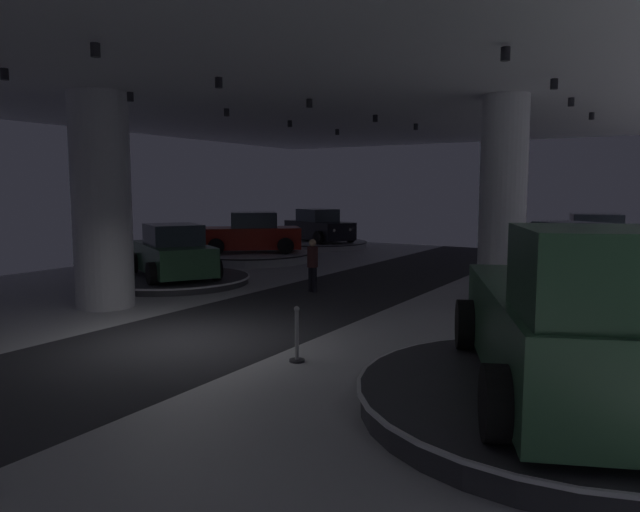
# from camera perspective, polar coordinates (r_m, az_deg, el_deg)

# --- Properties ---
(ground) EXTENTS (24.00, 44.00, 0.06)m
(ground) POSITION_cam_1_polar(r_m,az_deg,el_deg) (12.27, -13.52, -8.23)
(ground) COLOR #B2B2B7
(ceiling_with_spotlights) EXTENTS (24.00, 44.00, 0.39)m
(ceiling_with_spotlights) POSITION_cam_1_polar(r_m,az_deg,el_deg) (12.13, -14.25, 18.16)
(ceiling_with_spotlights) COLOR silver
(column_right) EXTENTS (1.22, 1.22, 5.50)m
(column_right) POSITION_cam_1_polar(r_m,az_deg,el_deg) (16.32, 17.36, 5.13)
(column_right) COLOR silver
(column_right) RESTS_ON ground
(column_left) EXTENTS (1.48, 1.48, 5.50)m
(column_left) POSITION_cam_1_polar(r_m,az_deg,el_deg) (16.12, -20.49, 5.00)
(column_left) COLOR silver
(column_left) RESTS_ON ground
(display_platform_far_right) EXTENTS (5.35, 5.35, 0.30)m
(display_platform_far_right) POSITION_cam_1_polar(r_m,az_deg,el_deg) (20.55, 23.40, -2.11)
(display_platform_far_right) COLOR #333338
(display_platform_far_right) RESTS_ON ground
(display_car_far_right) EXTENTS (4.49, 3.83, 1.71)m
(display_car_far_right) POSITION_cam_1_polar(r_m,az_deg,el_deg) (20.47, 23.45, 0.40)
(display_car_far_right) COLOR black
(display_car_far_right) RESTS_ON display_platform_far_right
(display_platform_mid_left) EXTENTS (4.97, 4.97, 0.24)m
(display_platform_mid_left) POSITION_cam_1_polar(r_m,az_deg,el_deg) (19.70, -14.09, -2.22)
(display_platform_mid_left) COLOR #333338
(display_platform_mid_left) RESTS_ON ground
(display_car_mid_left) EXTENTS (4.53, 3.71, 1.71)m
(display_car_mid_left) POSITION_cam_1_polar(r_m,az_deg,el_deg) (19.56, -14.14, 0.28)
(display_car_mid_left) COLOR #2D5638
(display_car_mid_left) RESTS_ON display_platform_mid_left
(display_platform_deep_left) EXTENTS (5.08, 5.08, 0.31)m
(display_platform_deep_left) POSITION_cam_1_polar(r_m,az_deg,el_deg) (31.03, -0.09, 1.18)
(display_platform_deep_left) COLOR #B7B7BC
(display_platform_deep_left) RESTS_ON ground
(display_car_deep_left) EXTENTS (4.57, 3.50, 1.71)m
(display_car_deep_left) POSITION_cam_1_polar(r_m,az_deg,el_deg) (30.98, -0.12, 2.85)
(display_car_deep_left) COLOR black
(display_car_deep_left) RESTS_ON display_platform_deep_left
(display_platform_near_right) EXTENTS (5.68, 5.68, 0.37)m
(display_platform_near_right) POSITION_cam_1_polar(r_m,az_deg,el_deg) (8.86, 22.69, -12.83)
(display_platform_near_right) COLOR #333338
(display_platform_near_right) RESTS_ON ground
(pickup_truck_near_right) EXTENTS (4.17, 5.70, 2.30)m
(pickup_truck_near_right) POSITION_cam_1_polar(r_m,az_deg,el_deg) (8.27, 23.55, -6.34)
(pickup_truck_near_right) COLOR #2D5638
(pickup_truck_near_right) RESTS_ON display_platform_near_right
(display_platform_deep_right) EXTENTS (4.83, 4.83, 0.33)m
(display_platform_deep_right) POSITION_cam_1_polar(r_m,az_deg,el_deg) (27.02, 24.82, -0.20)
(display_platform_deep_right) COLOR #333338
(display_platform_deep_right) RESTS_ON ground
(display_car_deep_right) EXTENTS (4.51, 3.00, 1.71)m
(display_car_deep_right) POSITION_cam_1_polar(r_m,az_deg,el_deg) (26.94, 24.98, 1.73)
(display_car_deep_right) COLOR maroon
(display_car_deep_right) RESTS_ON display_platform_deep_right
(display_platform_far_left) EXTENTS (5.29, 5.29, 0.38)m
(display_platform_far_left) POSITION_cam_1_polar(r_m,az_deg,el_deg) (25.31, -6.79, 0.00)
(display_platform_far_left) COLOR #B7B7BC
(display_platform_far_left) RESTS_ON ground
(display_car_far_left) EXTENTS (4.37, 4.08, 1.71)m
(display_car_far_left) POSITION_cam_1_polar(r_m,az_deg,el_deg) (25.22, -6.75, 2.12)
(display_car_far_left) COLOR maroon
(display_car_far_left) RESTS_ON display_platform_far_left
(visitor_walking_near) EXTENTS (0.32, 0.32, 1.59)m
(visitor_walking_near) POSITION_cam_1_polar(r_m,az_deg,el_deg) (17.44, -0.73, -0.58)
(visitor_walking_near) COLOR black
(visitor_walking_near) RESTS_ON ground
(stanchion_a) EXTENTS (0.28, 0.28, 1.01)m
(stanchion_a) POSITION_cam_1_polar(r_m,az_deg,el_deg) (10.52, -2.26, -8.30)
(stanchion_a) COLOR #333338
(stanchion_a) RESTS_ON ground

